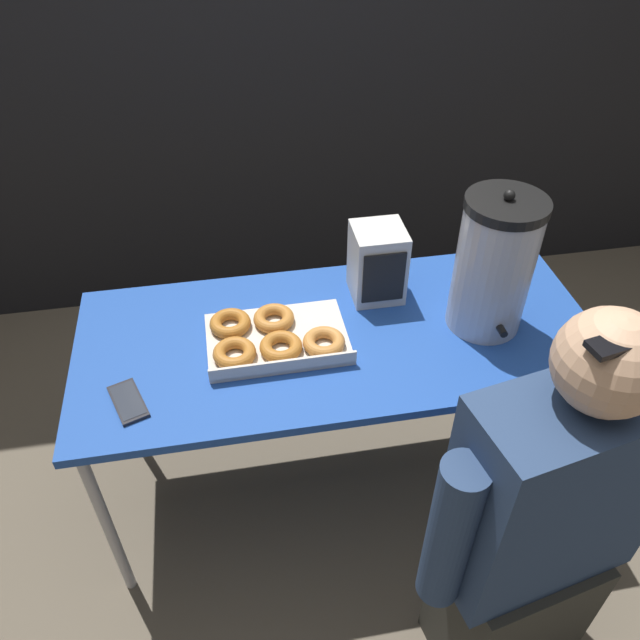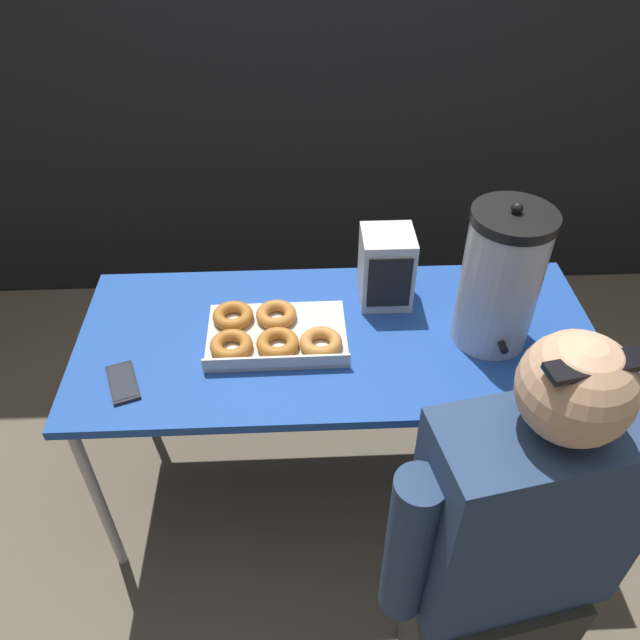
% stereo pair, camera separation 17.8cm
% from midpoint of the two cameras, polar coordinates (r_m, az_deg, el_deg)
% --- Properties ---
extents(ground_plane, '(12.00, 12.00, 0.00)m').
position_cam_midpoint_polar(ground_plane, '(2.36, -0.90, -14.22)').
color(ground_plane, brown).
extents(back_wall, '(6.00, 0.11, 2.45)m').
position_cam_midpoint_polar(back_wall, '(2.68, -6.00, 25.35)').
color(back_wall, black).
rests_on(back_wall, ground).
extents(folding_table, '(1.52, 0.66, 0.71)m').
position_cam_midpoint_polar(folding_table, '(1.85, -1.11, -2.40)').
color(folding_table, '#1E479E').
rests_on(folding_table, ground).
extents(donut_box, '(0.42, 0.29, 0.05)m').
position_cam_midpoint_polar(donut_box, '(1.79, -7.21, -1.80)').
color(donut_box, beige).
rests_on(donut_box, folding_table).
extents(coffee_urn, '(0.22, 0.25, 0.44)m').
position_cam_midpoint_polar(coffee_urn, '(1.78, 12.90, 4.82)').
color(coffee_urn, '#B7B7BC').
rests_on(coffee_urn, folding_table).
extents(cell_phone, '(0.12, 0.16, 0.01)m').
position_cam_midpoint_polar(cell_phone, '(1.73, -20.01, -7.16)').
color(cell_phone, black).
rests_on(cell_phone, folding_table).
extents(space_heater, '(0.16, 0.16, 0.23)m').
position_cam_midpoint_polar(space_heater, '(1.90, 2.60, 5.13)').
color(space_heater, silver).
rests_on(space_heater, folding_table).
extents(person_seated, '(0.60, 0.31, 1.25)m').
position_cam_midpoint_polar(person_seated, '(1.60, 16.13, -18.36)').
color(person_seated, '#33332D').
rests_on(person_seated, ground).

